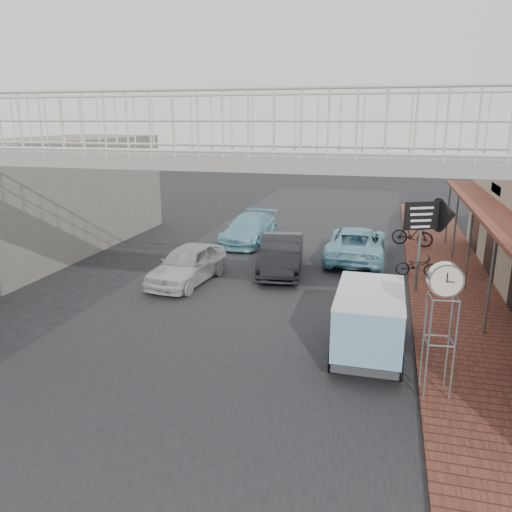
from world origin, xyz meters
The scene contains 14 objects.
ground centered at (0.00, 0.00, 0.00)m, with size 120.00×120.00×0.00m, color black.
road_strip centered at (0.00, 0.00, 0.01)m, with size 10.00×60.00×0.01m, color black.
sidewalk centered at (6.50, 3.00, 0.05)m, with size 3.00×40.00×0.10m, color brown.
footbridge centered at (0.00, -4.00, 3.18)m, with size 16.40×2.40×6.34m.
building_far_left centered at (-11.00, 6.00, 2.50)m, with size 5.00×14.00×5.00m, color gray.
white_hatchback centered at (-2.91, 3.35, 0.70)m, with size 1.65×4.11×1.40m, color silver.
dark_sedan centered at (0.17, 5.46, 0.73)m, with size 1.55×4.45×1.47m, color black.
angkot_curb centered at (2.90, 8.07, 0.72)m, with size 2.38×5.15×1.43m, color #74B9CA.
angkot_far centered at (-2.37, 9.86, 0.68)m, with size 1.91×4.70×1.36m, color #6DACBD.
angkot_van centered at (3.80, -0.95, 1.14)m, with size 1.70×3.67×1.80m.
motorcycle_near centered at (5.30, 5.97, 0.51)m, with size 0.54×1.55×0.81m, color black.
motorcycle_far centered at (5.30, 10.80, 0.67)m, with size 0.54×1.90×1.14m, color black.
street_clock centered at (5.30, -2.65, 2.54)m, with size 0.74×0.63×2.94m.
arrow_sign centered at (5.93, 4.56, 2.71)m, with size 1.94×1.33×3.23m.
Camera 1 is at (4.02, -13.05, 5.87)m, focal length 35.00 mm.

